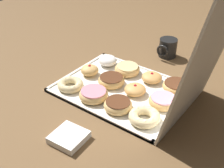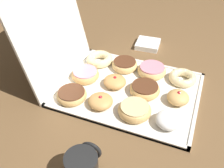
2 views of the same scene
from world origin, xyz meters
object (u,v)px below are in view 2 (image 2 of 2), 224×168
(pink_frosted_donut_5, at_px, (152,70))
(jelly_filled_donut_6, at_px, (101,101))
(jelly_filled_donut_7, at_px, (115,82))
(coffee_mug, at_px, (83,167))
(chocolate_frosted_donut_8, at_px, (125,64))
(cruller_donut_2, at_px, (183,77))
(jelly_filled_donut_1, at_px, (178,97))
(pink_frosted_donut_10, at_px, (85,75))
(donut_box, at_px, (129,90))
(chocolate_frosted_donut_4, at_px, (144,90))
(cruller_donut_11, at_px, (100,59))
(napkin_stack, at_px, (148,44))
(chocolate_frosted_donut_9, at_px, (72,95))
(glazed_ring_donut_3, at_px, (135,110))
(powdered_filled_donut_0, at_px, (169,120))

(pink_frosted_donut_5, height_order, jelly_filled_donut_6, jelly_filled_donut_6)
(jelly_filled_donut_7, relative_size, coffee_mug, 0.81)
(chocolate_frosted_donut_8, bearing_deg, cruller_donut_2, -89.51)
(jelly_filled_donut_1, xyz_separation_m, cruller_donut_2, (0.13, 0.00, -0.01))
(pink_frosted_donut_10, height_order, coffee_mug, coffee_mug)
(donut_box, xyz_separation_m, jelly_filled_donut_1, (-0.01, -0.19, 0.03))
(chocolate_frosted_donut_4, bearing_deg, donut_box, 86.13)
(pink_frosted_donut_5, bearing_deg, pink_frosted_donut_10, 118.21)
(cruller_donut_11, xyz_separation_m, coffee_mug, (-0.53, -0.19, 0.02))
(jelly_filled_donut_1, bearing_deg, chocolate_frosted_donut_8, 62.50)
(pink_frosted_donut_5, xyz_separation_m, napkin_stack, (0.23, 0.08, -0.02))
(jelly_filled_donut_6, distance_m, pink_frosted_donut_10, 0.17)
(cruller_donut_2, xyz_separation_m, chocolate_frosted_donut_8, (-0.00, 0.25, 0.00))
(jelly_filled_donut_7, height_order, chocolate_frosted_donut_9, jelly_filled_donut_7)
(chocolate_frosted_donut_9, relative_size, pink_frosted_donut_10, 1.01)
(pink_frosted_donut_10, bearing_deg, coffee_mug, -153.96)
(donut_box, height_order, chocolate_frosted_donut_4, chocolate_frosted_donut_4)
(glazed_ring_donut_3, relative_size, pink_frosted_donut_5, 0.99)
(cruller_donut_2, height_order, pink_frosted_donut_5, pink_frosted_donut_5)
(powdered_filled_donut_0, distance_m, chocolate_frosted_donut_4, 0.17)
(powdered_filled_donut_0, xyz_separation_m, jelly_filled_donut_7, (0.13, 0.24, -0.00))
(chocolate_frosted_donut_8, height_order, coffee_mug, coffee_mug)
(jelly_filled_donut_6, height_order, jelly_filled_donut_7, same)
(glazed_ring_donut_3, bearing_deg, powdered_filled_donut_0, -93.50)
(jelly_filled_donut_1, height_order, cruller_donut_2, jelly_filled_donut_1)
(chocolate_frosted_donut_4, height_order, chocolate_frosted_donut_8, same)
(donut_box, height_order, chocolate_frosted_donut_9, chocolate_frosted_donut_9)
(jelly_filled_donut_1, bearing_deg, coffee_mug, 154.52)
(chocolate_frosted_donut_9, bearing_deg, coffee_mug, -145.43)
(chocolate_frosted_donut_8, height_order, cruller_donut_11, same)
(donut_box, distance_m, chocolate_frosted_donut_9, 0.23)
(jelly_filled_donut_6, distance_m, chocolate_frosted_donut_8, 0.25)
(chocolate_frosted_donut_9, xyz_separation_m, cruller_donut_11, (0.26, -0.00, 0.00))
(powdered_filled_donut_0, height_order, napkin_stack, powdered_filled_donut_0)
(chocolate_frosted_donut_9, bearing_deg, pink_frosted_donut_5, -42.85)
(cruller_donut_11, bearing_deg, pink_frosted_donut_10, 176.22)
(powdered_filled_donut_0, height_order, chocolate_frosted_donut_4, powdered_filled_donut_0)
(donut_box, distance_m, glazed_ring_donut_3, 0.14)
(donut_box, bearing_deg, pink_frosted_donut_10, 91.19)
(jelly_filled_donut_1, height_order, pink_frosted_donut_5, jelly_filled_donut_1)
(donut_box, relative_size, napkin_stack, 4.85)
(chocolate_frosted_donut_8, bearing_deg, donut_box, -153.66)
(glazed_ring_donut_3, relative_size, cruller_donut_11, 1.00)
(cruller_donut_11, bearing_deg, chocolate_frosted_donut_4, -118.12)
(jelly_filled_donut_7, bearing_deg, cruller_donut_2, -61.79)
(cruller_donut_2, bearing_deg, pink_frosted_donut_10, 109.47)
(jelly_filled_donut_7, height_order, chocolate_frosted_donut_8, jelly_filled_donut_7)
(glazed_ring_donut_3, bearing_deg, chocolate_frosted_donut_4, -1.08)
(chocolate_frosted_donut_8, bearing_deg, pink_frosted_donut_10, 135.80)
(pink_frosted_donut_10, xyz_separation_m, cruller_donut_11, (0.13, -0.01, -0.00))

